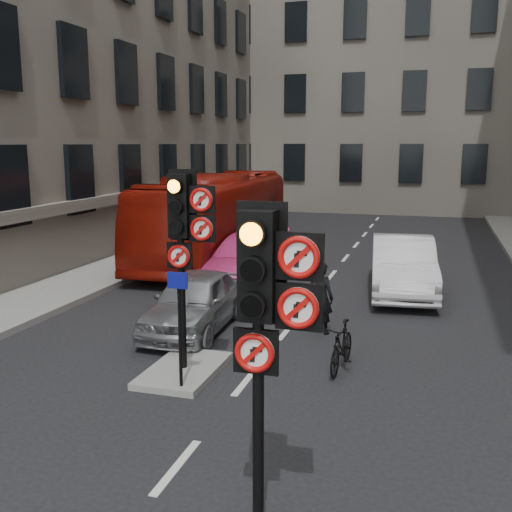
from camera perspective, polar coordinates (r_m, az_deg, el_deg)
The scene contains 12 objects.
pavement_left at distance 19.86m, azimuth -14.74°, elevation -1.45°, with size 3.00×50.00×0.16m, color gray.
centre_island at distance 11.20m, azimuth -6.88°, elevation -10.74°, with size 1.20×2.00×0.12m, color gray.
building_far at distance 43.04m, azimuth 13.18°, elevation 18.26°, with size 30.00×14.00×20.00m, color gray.
signal_near at distance 5.94m, azimuth 1.00°, elevation -4.47°, with size 0.91×0.40×3.58m.
signal_far at distance 10.48m, azimuth -6.78°, elevation 2.76°, with size 0.91×0.40×3.58m.
car_silver at distance 13.47m, azimuth -5.85°, elevation -4.32°, with size 1.55×3.86×1.31m, color #93969A.
car_white at distance 17.11m, azimuth 13.80°, elevation -0.91°, with size 1.66×4.77×1.57m, color silver.
car_pink at distance 17.87m, azimuth -0.89°, elevation -0.32°, with size 2.03×4.99×1.45m, color #EC4596.
bus_red at distance 21.80m, azimuth -3.64°, elevation 3.83°, with size 2.58×11.04×3.07m, color maroon.
motorcycle at distance 11.26m, azimuth 8.15°, elevation -8.53°, with size 0.42×1.50×0.90m, color black.
motorcyclist at distance 13.22m, azimuth 6.21°, elevation -3.96°, with size 0.59×0.39×1.61m, color black.
info_sign at distance 9.95m, azimuth -7.34°, elevation -5.43°, with size 0.34×0.10×1.97m.
Camera 1 is at (3.03, -4.53, 4.14)m, focal length 42.00 mm.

